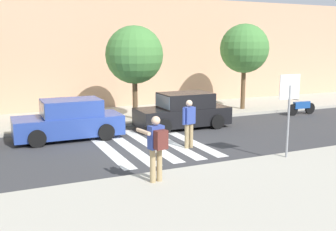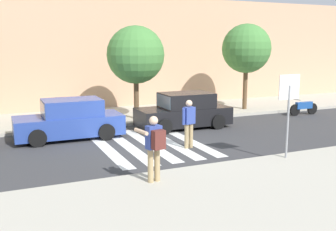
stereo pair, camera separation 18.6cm
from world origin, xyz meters
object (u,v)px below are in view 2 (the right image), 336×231
stop_sign (289,98)px  motorcycle (304,107)px  pedestrian_crossing (189,121)px  street_tree_east (246,49)px  street_tree_center (136,55)px  parked_car_black (184,112)px  parked_car_blue (70,120)px  photographer_with_backpack (154,143)px

stop_sign → motorcycle: (6.44, 6.21, -1.63)m
stop_sign → pedestrian_crossing: 3.57m
stop_sign → street_tree_east: (4.29, 8.45, 1.37)m
street_tree_center → street_tree_east: size_ratio=0.95×
parked_car_black → street_tree_center: street_tree_center is taller
stop_sign → parked_car_blue: stop_sign is taller
parked_car_blue → street_tree_center: bearing=32.2°
parked_car_black → street_tree_east: street_tree_east is taller
photographer_with_backpack → motorcycle: 12.88m
parked_car_blue → stop_sign: bearing=-46.4°
street_tree_east → parked_car_black: bearing=-152.9°
photographer_with_backpack → street_tree_east: (8.89, 8.84, 2.24)m
stop_sign → motorcycle: bearing=44.0°
parked_car_blue → parked_car_black: size_ratio=1.00×
photographer_with_backpack → motorcycle: photographer_with_backpack is taller
street_tree_center → street_tree_east: (6.39, 0.31, 0.26)m
pedestrian_crossing → street_tree_east: 8.87m
parked_car_blue → motorcycle: 12.07m
street_tree_center → motorcycle: bearing=-12.7°
stop_sign → street_tree_center: size_ratio=0.60×
street_tree_center → pedestrian_crossing: bearing=-89.3°
pedestrian_crossing → motorcycle: bearing=22.4°
stop_sign → parked_car_black: 6.09m
parked_car_blue → street_tree_east: bearing=14.3°
parked_car_blue → street_tree_east: (9.92, 2.53, 2.68)m
motorcycle → street_tree_east: street_tree_east is taller
stop_sign → parked_car_blue: size_ratio=0.64×
motorcycle → street_tree_east: 4.31m
photographer_with_backpack → street_tree_center: size_ratio=0.39×
parked_car_blue → motorcycle: bearing=1.4°
pedestrian_crossing → street_tree_center: size_ratio=0.39×
photographer_with_backpack → parked_car_blue: bearing=99.3°
stop_sign → parked_car_blue: (-5.63, 5.91, -1.31)m
motorcycle → photographer_with_backpack: bearing=-149.1°
photographer_with_backpack → street_tree_east: bearing=44.8°
stop_sign → street_tree_center: 8.48m
pedestrian_crossing → parked_car_black: bearing=66.6°
parked_car_blue → street_tree_center: (3.53, 2.22, 2.43)m
parked_car_blue → photographer_with_backpack: bearing=-80.7°
motorcycle → street_tree_center: (-8.54, 1.92, 2.74)m
street_tree_center → parked_car_black: bearing=-57.0°
pedestrian_crossing → parked_car_black: pedestrian_crossing is taller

